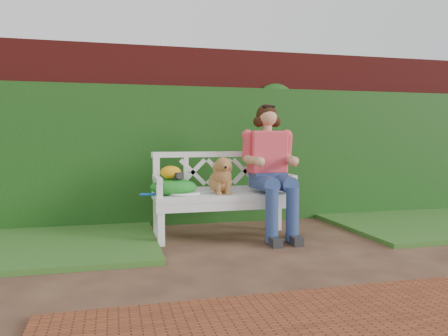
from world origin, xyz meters
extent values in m
plane|color=#3D261B|center=(0.00, 0.00, 0.00)|extent=(60.00, 60.00, 0.00)
cube|color=maroon|center=(0.00, 1.90, 1.10)|extent=(10.00, 0.30, 2.20)
cube|color=#266118|center=(0.00, 1.68, 0.85)|extent=(10.00, 0.18, 1.70)
cube|color=#22571E|center=(-2.40, 0.90, 0.03)|extent=(2.60, 2.00, 0.05)
cube|color=#22571E|center=(2.40, 0.90, 0.03)|extent=(2.60, 2.00, 0.05)
cube|color=brown|center=(0.00, -1.60, 0.01)|extent=(4.00, 1.20, 0.03)
cube|color=#252525|center=(-0.87, 0.78, 0.68)|extent=(0.13, 0.11, 0.07)
ellipsoid|color=orange|center=(-0.94, 0.80, 0.71)|extent=(0.23, 0.18, 0.14)
camera|label=1|loc=(-1.52, -3.71, 1.08)|focal=35.00mm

